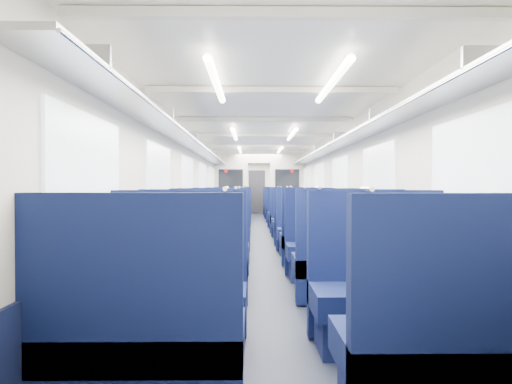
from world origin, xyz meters
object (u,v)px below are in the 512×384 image
(seat_22, at_px, (236,210))
(seat_12, at_px, (223,227))
(seat_1, at_px, (451,356))
(seat_19, at_px, (287,215))
(seat_7, at_px, (327,250))
(seat_8, at_px, (215,240))
(end_door, at_px, (257,192))
(seat_6, at_px, (207,250))
(seat_9, at_px, (316,241))
(seat_16, at_px, (230,218))
(seat_11, at_px, (307,233))
(seat_24, at_px, (237,208))
(bulkhead, at_px, (259,187))
(seat_15, at_px, (295,222))
(seat_21, at_px, (282,211))
(seat_10, at_px, (219,233))
(seat_17, at_px, (291,219))
(seat_4, at_px, (196,267))
(seat_3, at_px, (382,297))
(seat_5, at_px, (346,266))
(seat_25, at_px, (278,208))
(seat_0, at_px, (140,345))
(seat_26, at_px, (238,206))
(seat_27, at_px, (277,207))
(seat_14, at_px, (227,223))
(seat_13, at_px, (300,227))
(seat_20, at_px, (234,211))
(seat_2, at_px, (174,297))

(seat_22, bearing_deg, seat_12, -90.00)
(seat_1, bearing_deg, seat_19, 90.00)
(seat_7, distance_m, seat_8, 2.02)
(end_door, relative_size, seat_7, 1.56)
(seat_6, relative_size, seat_9, 1.00)
(seat_19, bearing_deg, seat_16, -143.55)
(seat_11, bearing_deg, seat_1, -90.00)
(end_door, xyz_separation_m, seat_24, (-0.83, -2.47, -0.61))
(bulkhead, xyz_separation_m, seat_15, (0.83, -2.90, -0.84))
(seat_21, bearing_deg, end_door, 99.80)
(seat_10, xyz_separation_m, seat_17, (1.66, 3.46, 0.00))
(seat_4, bearing_deg, seat_3, -37.55)
(seat_24, bearing_deg, end_door, 71.44)
(bulkhead, distance_m, seat_16, 2.01)
(seat_5, xyz_separation_m, seat_9, (0.00, 2.16, 0.00))
(seat_25, bearing_deg, seat_0, -96.48)
(seat_0, distance_m, seat_24, 14.66)
(seat_8, bearing_deg, seat_26, 90.00)
(seat_3, relative_size, seat_26, 1.00)
(seat_27, bearing_deg, seat_24, -148.59)
(seat_5, bearing_deg, seat_8, 125.56)
(seat_5, height_order, seat_14, same)
(seat_3, distance_m, seat_5, 1.29)
(seat_17, height_order, seat_27, same)
(seat_0, bearing_deg, seat_8, 90.00)
(seat_13, xyz_separation_m, seat_20, (-1.66, 5.53, 0.00))
(seat_10, bearing_deg, seat_3, -70.06)
(seat_3, bearing_deg, seat_8, 114.71)
(end_door, distance_m, seat_19, 6.81)
(seat_16, bearing_deg, seat_1, -79.92)
(seat_10, bearing_deg, seat_14, 90.00)
(seat_5, relative_size, seat_19, 1.00)
(seat_16, bearing_deg, seat_9, -70.61)
(seat_1, bearing_deg, bulkhead, 94.33)
(seat_24, bearing_deg, seat_12, -90.00)
(seat_2, bearing_deg, seat_26, 90.00)
(seat_12, distance_m, seat_22, 6.64)
(seat_16, distance_m, seat_27, 6.71)
(seat_3, xyz_separation_m, seat_26, (-1.66, 14.84, 0.00))
(end_door, relative_size, seat_3, 1.56)
(seat_12, relative_size, seat_27, 1.00)
(seat_2, xyz_separation_m, seat_26, (0.00, 14.83, 0.00))
(seat_2, xyz_separation_m, seat_22, (0.00, 12.34, 0.00))
(seat_14, distance_m, seat_17, 2.04)
(seat_2, distance_m, seat_21, 11.43)
(seat_6, bearing_deg, seat_9, 31.17)
(seat_7, distance_m, seat_26, 12.49)
(seat_2, height_order, seat_4, same)
(seat_13, height_order, seat_20, same)
(seat_26, bearing_deg, seat_22, -90.00)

